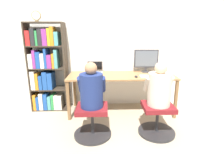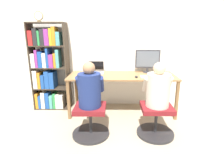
{
  "view_description": "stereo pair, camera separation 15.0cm",
  "coord_description": "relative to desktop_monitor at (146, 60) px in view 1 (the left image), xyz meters",
  "views": [
    {
      "loc": [
        -0.3,
        -2.86,
        1.55
      ],
      "look_at": [
        -0.19,
        0.13,
        0.77
      ],
      "focal_mm": 28.0,
      "sensor_mm": 36.0,
      "label": 1
    },
    {
      "loc": [
        -0.15,
        -2.86,
        1.55
      ],
      "look_at": [
        -0.19,
        0.13,
        0.77
      ],
      "focal_mm": 28.0,
      "sensor_mm": 36.0,
      "label": 2
    }
  ],
  "objects": [
    {
      "name": "ground_plane",
      "position": [
        -0.51,
        -0.57,
        -0.99
      ],
      "size": [
        14.0,
        14.0,
        0.0
      ],
      "primitive_type": "plane",
      "color": "tan"
    },
    {
      "name": "office_chair_left",
      "position": [
        -0.02,
        -1.0,
        -0.75
      ],
      "size": [
        0.57,
        0.57,
        0.48
      ],
      "color": "#262628",
      "rests_on": "ground_plane"
    },
    {
      "name": "computer_mouse_by_keyboard",
      "position": [
        -0.26,
        -0.41,
        -0.23
      ],
      "size": [
        0.06,
        0.1,
        0.03
      ],
      "color": "black",
      "rests_on": "desk"
    },
    {
      "name": "keyboard",
      "position": [
        0.01,
        -0.38,
        -0.23
      ],
      "size": [
        0.4,
        0.13,
        0.03
      ],
      "color": "silver",
      "rests_on": "desk"
    },
    {
      "name": "office_chair_right",
      "position": [
        -1.02,
        -1.03,
        -0.75
      ],
      "size": [
        0.57,
        0.57,
        0.48
      ],
      "color": "#262628",
      "rests_on": "ground_plane"
    },
    {
      "name": "desk_clock",
      "position": [
        -2.03,
        -0.12,
        0.82
      ],
      "size": [
        0.17,
        0.03,
        0.19
      ],
      "color": "olive",
      "rests_on": "bookshelf"
    },
    {
      "name": "laptop",
      "position": [
        -1.03,
        -0.02,
        -0.19
      ],
      "size": [
        0.32,
        0.33,
        0.23
      ],
      "color": "#B7B7BC",
      "rests_on": "desk"
    },
    {
      "name": "desk",
      "position": [
        -0.51,
        -0.22,
        -0.31
      ],
      "size": [
        2.0,
        0.7,
        0.75
      ],
      "color": "olive",
      "rests_on": "ground_plane"
    },
    {
      "name": "person_at_monitor",
      "position": [
        -0.02,
        -1.0,
        -0.24
      ],
      "size": [
        0.42,
        0.35,
        0.66
      ],
      "color": "beige",
      "rests_on": "office_chair_left"
    },
    {
      "name": "desktop_monitor",
      "position": [
        0.0,
        0.0,
        0.0
      ],
      "size": [
        0.48,
        0.17,
        0.45
      ],
      "color": "#333338",
      "rests_on": "desk"
    },
    {
      "name": "bookshelf",
      "position": [
        -1.98,
        -0.05,
        -0.17
      ],
      "size": [
        0.71,
        0.31,
        1.72
      ],
      "color": "#382D23",
      "rests_on": "ground_plane"
    },
    {
      "name": "wall_back",
      "position": [
        -0.51,
        0.2,
        0.31
      ],
      "size": [
        10.0,
        0.05,
        2.6
      ],
      "color": "white",
      "rests_on": "ground_plane"
    },
    {
      "name": "person_at_laptop",
      "position": [
        -1.02,
        -1.03,
        -0.24
      ],
      "size": [
        0.41,
        0.35,
        0.66
      ],
      "color": "navy",
      "rests_on": "office_chair_right"
    }
  ]
}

